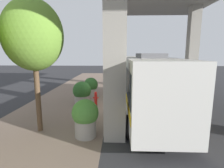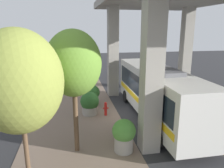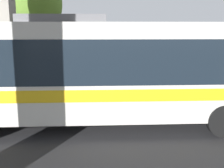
# 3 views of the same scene
# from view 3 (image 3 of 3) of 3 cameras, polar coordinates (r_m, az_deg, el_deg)

# --- Properties ---
(ground_plane) EXTENTS (80.00, 80.00, 0.00)m
(ground_plane) POSITION_cam_3_polar(r_m,az_deg,el_deg) (11.90, 3.15, -4.54)
(ground_plane) COLOR #2D2D30
(ground_plane) RESTS_ON ground
(sidewalk_strip) EXTENTS (6.00, 40.00, 0.02)m
(sidewalk_strip) POSITION_cam_3_polar(r_m,az_deg,el_deg) (14.80, 1.92, -1.34)
(sidewalk_strip) COLOR #7A6656
(sidewalk_strip) RESTS_ON ground
(bus) EXTENTS (2.62, 10.76, 3.65)m
(bus) POSITION_cam_3_polar(r_m,az_deg,el_deg) (9.14, -2.99, 3.33)
(bus) COLOR silver
(bus) RESTS_ON ground
(fire_hydrant) EXTENTS (0.41, 0.20, 0.99)m
(fire_hydrant) POSITION_cam_3_polar(r_m,az_deg,el_deg) (12.69, 2.62, -1.19)
(fire_hydrant) COLOR red
(fire_hydrant) RESTS_ON ground
(planter_front) EXTENTS (1.17, 1.17, 1.70)m
(planter_front) POSITION_cam_3_polar(r_m,az_deg,el_deg) (12.88, -18.86, 0.19)
(planter_front) COLOR #9E998E
(planter_front) RESTS_ON ground
(planter_middle) EXTENTS (1.34, 1.34, 1.64)m
(planter_middle) POSITION_cam_3_polar(r_m,az_deg,el_deg) (13.72, 4.09, 1.06)
(planter_middle) COLOR #9E998E
(planter_middle) RESTS_ON ground
(planter_back) EXTENTS (1.16, 1.16, 1.67)m
(planter_back) POSITION_cam_3_polar(r_m,az_deg,el_deg) (13.68, 11.83, 1.13)
(planter_back) COLOR #9E998E
(planter_back) RESTS_ON ground
(street_tree_near) EXTENTS (2.58, 2.58, 5.98)m
(street_tree_near) POSITION_cam_3_polar(r_m,az_deg,el_deg) (14.81, -15.23, 15.41)
(street_tree_near) COLOR brown
(street_tree_near) RESTS_ON ground
(street_tree_far) EXTENTS (3.10, 3.10, 6.04)m
(street_tree_far) POSITION_cam_3_polar(r_m,az_deg,el_deg) (17.20, -21.18, 13.65)
(street_tree_far) COLOR brown
(street_tree_far) RESTS_ON ground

